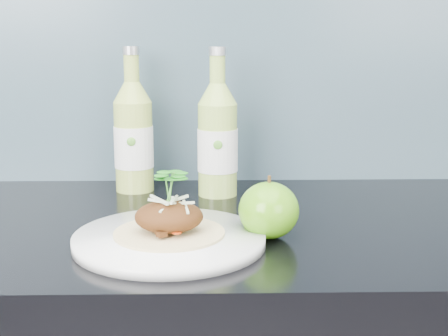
% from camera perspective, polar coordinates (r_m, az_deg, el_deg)
% --- Properties ---
extents(subway_backsplash, '(4.00, 0.02, 0.70)m').
position_cam_1_polar(subway_backsplash, '(1.27, -2.10, 14.52)').
color(subway_backsplash, '#6D97AC').
rests_on(subway_backsplash, kitchen_counter).
extents(dinner_plate, '(0.31, 0.31, 0.02)m').
position_cam_1_polar(dinner_plate, '(0.91, -5.01, -6.52)').
color(dinner_plate, white).
rests_on(dinner_plate, kitchen_counter).
extents(pork_taco, '(0.16, 0.16, 0.10)m').
position_cam_1_polar(pork_taco, '(0.90, -5.06, -4.29)').
color(pork_taco, tan).
rests_on(pork_taco, dinner_plate).
extents(green_apple, '(0.11, 0.11, 0.09)m').
position_cam_1_polar(green_apple, '(0.93, 4.12, -3.88)').
color(green_apple, '#438D0F').
rests_on(green_apple, kitchen_counter).
extents(cider_bottle_left, '(0.10, 0.10, 0.28)m').
position_cam_1_polar(cider_bottle_left, '(1.20, -8.27, 2.82)').
color(cider_bottle_left, '#AAC351').
rests_on(cider_bottle_left, kitchen_counter).
extents(cider_bottle_right, '(0.09, 0.09, 0.28)m').
position_cam_1_polar(cider_bottle_right, '(1.16, -0.59, 2.57)').
color(cider_bottle_right, '#A3C953').
rests_on(cider_bottle_right, kitchen_counter).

